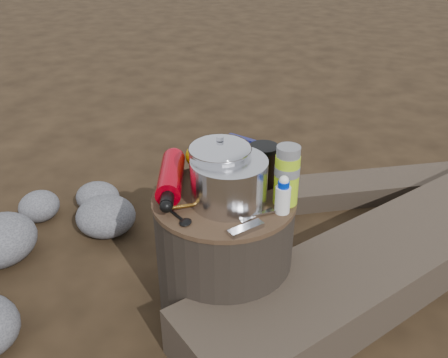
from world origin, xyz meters
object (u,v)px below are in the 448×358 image
(camping_pot, at_px, (220,168))
(fuel_bottle, at_px, (171,176))
(travel_mug, at_px, (263,165))
(thermos, at_px, (287,176))
(stump, at_px, (224,250))
(log_main, at_px, (422,241))

(camping_pot, relative_size, fuel_bottle, 0.58)
(camping_pot, distance_m, travel_mug, 0.15)
(camping_pot, height_order, thermos, camping_pot)
(thermos, distance_m, travel_mug, 0.13)
(camping_pot, bearing_deg, thermos, 4.36)
(stump, bearing_deg, travel_mug, 51.89)
(stump, height_order, camping_pot, camping_pot)
(log_main, height_order, thermos, thermos)
(log_main, bearing_deg, camping_pot, -111.27)
(stump, height_order, travel_mug, travel_mug)
(stump, xyz_separation_m, travel_mug, (0.09, 0.12, 0.27))
(camping_pot, bearing_deg, fuel_bottle, -177.02)
(fuel_bottle, relative_size, thermos, 1.74)
(log_main, bearing_deg, travel_mug, -113.85)
(log_main, relative_size, thermos, 11.21)
(stump, distance_m, travel_mug, 0.31)
(log_main, xyz_separation_m, thermos, (-0.47, -0.41, 0.42))
(camping_pot, bearing_deg, stump, -40.74)
(stump, height_order, thermos, thermos)
(travel_mug, bearing_deg, log_main, 29.55)
(fuel_bottle, xyz_separation_m, thermos, (0.37, 0.02, 0.05))
(stump, xyz_separation_m, log_main, (0.66, 0.44, -0.12))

